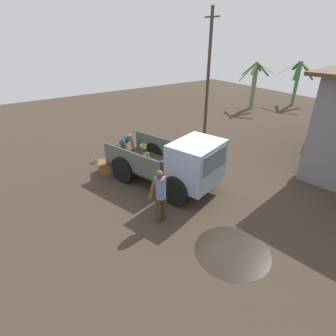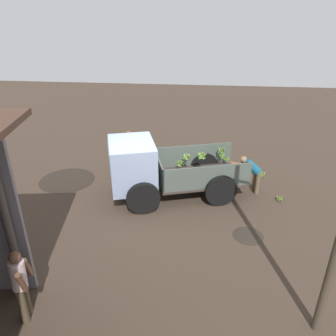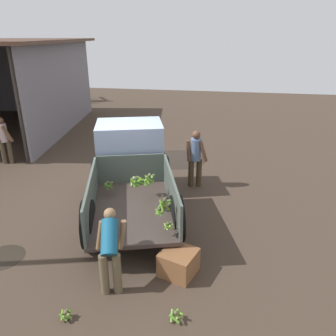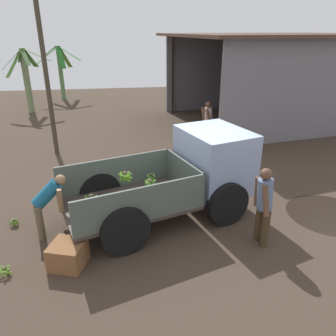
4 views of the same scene
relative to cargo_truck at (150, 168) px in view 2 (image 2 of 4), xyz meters
name	(u,v)px [view 2 (image 2 of 4)]	position (x,y,z in m)	size (l,w,h in m)	color
ground	(143,201)	(0.19, 0.31, -1.01)	(36.00, 36.00, 0.00)	#3F3126
mud_patch_0	(248,236)	(-2.93, 1.78, -1.01)	(0.82, 0.82, 0.01)	#2C251D
mud_patch_1	(67,180)	(3.11, -0.76, -1.01)	(1.93, 1.93, 0.01)	black
cargo_truck	(150,168)	(0.00, 0.00, 0.00)	(4.53, 2.95, 1.91)	#3C312B
person_foreground_visitor	(128,150)	(1.02, -1.57, -0.09)	(0.38, 0.64, 1.66)	#3D2E1C
person_worker_loading	(252,171)	(-3.23, -0.59, -0.24)	(0.73, 0.60, 1.32)	brown
person_bystander_near_shed	(21,282)	(1.66, 4.84, -0.12)	(0.43, 0.70, 1.60)	#473A28
banana_bunch_on_ground_0	(279,198)	(-4.11, -0.14, -0.91)	(0.20, 0.20, 0.18)	brown
banana_bunch_on_ground_1	(262,174)	(-3.83, -1.80, -0.90)	(0.23, 0.22, 0.19)	brown
wooden_crate_0	(233,171)	(-2.74, -1.68, -0.78)	(0.59, 0.59, 0.46)	brown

